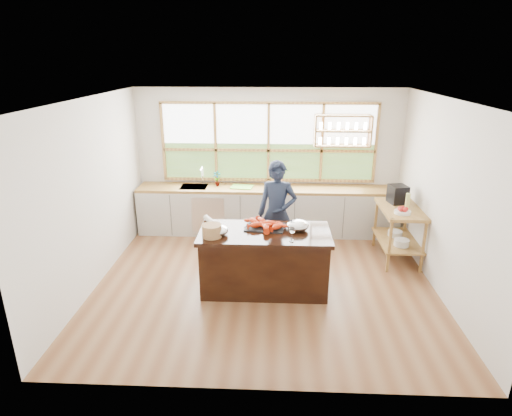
# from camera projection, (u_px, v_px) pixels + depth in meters

# --- Properties ---
(ground_plane) EXTENTS (5.00, 5.00, 0.00)m
(ground_plane) POSITION_uv_depth(u_px,v_px,m) (265.00, 281.00, 6.50)
(ground_plane) COLOR brown
(room_shell) EXTENTS (5.02, 4.52, 2.71)m
(room_shell) POSITION_uv_depth(u_px,v_px,m) (268.00, 161.00, 6.40)
(room_shell) COLOR beige
(room_shell) RESTS_ON ground_plane
(back_counter) EXTENTS (4.90, 0.63, 0.90)m
(back_counter) POSITION_uv_depth(u_px,v_px,m) (267.00, 210.00, 8.18)
(back_counter) COLOR beige
(back_counter) RESTS_ON ground_plane
(right_shelf_unit) EXTENTS (0.62, 1.10, 0.90)m
(right_shelf_unit) POSITION_uv_depth(u_px,v_px,m) (399.00, 225.00, 7.04)
(right_shelf_unit) COLOR #A37A3D
(right_shelf_unit) RESTS_ON ground_plane
(island) EXTENTS (1.85, 0.90, 0.90)m
(island) POSITION_uv_depth(u_px,v_px,m) (265.00, 260.00, 6.16)
(island) COLOR black
(island) RESTS_ON ground_plane
(cook) EXTENTS (0.67, 0.49, 1.71)m
(cook) POSITION_uv_depth(u_px,v_px,m) (277.00, 214.00, 6.82)
(cook) COLOR #182033
(cook) RESTS_ON ground_plane
(potted_plant) EXTENTS (0.18, 0.14, 0.29)m
(potted_plant) POSITION_uv_depth(u_px,v_px,m) (217.00, 179.00, 8.08)
(potted_plant) COLOR slate
(potted_plant) RESTS_ON back_counter
(cutting_board) EXTENTS (0.44, 0.35, 0.01)m
(cutting_board) POSITION_uv_depth(u_px,v_px,m) (242.00, 187.00, 8.05)
(cutting_board) COLOR #66B337
(cutting_board) RESTS_ON back_counter
(espresso_machine) EXTENTS (0.32, 0.34, 0.30)m
(espresso_machine) POSITION_uv_depth(u_px,v_px,m) (398.00, 194.00, 7.14)
(espresso_machine) COLOR black
(espresso_machine) RESTS_ON right_shelf_unit
(wine_bottle) EXTENTS (0.08, 0.08, 0.29)m
(wine_bottle) POSITION_uv_depth(u_px,v_px,m) (408.00, 202.00, 6.77)
(wine_bottle) COLOR #B8BF5F
(wine_bottle) RESTS_ON right_shelf_unit
(fruit_bowl) EXTENTS (0.25, 0.25, 0.11)m
(fruit_bowl) POSITION_uv_depth(u_px,v_px,m) (403.00, 211.00, 6.69)
(fruit_bowl) COLOR silver
(fruit_bowl) RESTS_ON right_shelf_unit
(slate_board) EXTENTS (0.59, 0.46, 0.02)m
(slate_board) POSITION_uv_depth(u_px,v_px,m) (265.00, 227.00, 6.15)
(slate_board) COLOR black
(slate_board) RESTS_ON island
(lobster_pile) EXTENTS (0.55, 0.48, 0.08)m
(lobster_pile) POSITION_uv_depth(u_px,v_px,m) (264.00, 224.00, 6.12)
(lobster_pile) COLOR #C94909
(lobster_pile) RESTS_ON slate_board
(mixing_bowl_left) EXTENTS (0.30, 0.30, 0.14)m
(mixing_bowl_left) POSITION_uv_depth(u_px,v_px,m) (218.00, 230.00, 5.90)
(mixing_bowl_left) COLOR silver
(mixing_bowl_left) RESTS_ON island
(mixing_bowl_right) EXTENTS (0.32, 0.32, 0.15)m
(mixing_bowl_right) POSITION_uv_depth(u_px,v_px,m) (298.00, 225.00, 6.05)
(mixing_bowl_right) COLOR silver
(mixing_bowl_right) RESTS_ON island
(wine_glass) EXTENTS (0.08, 0.08, 0.22)m
(wine_glass) POSITION_uv_depth(u_px,v_px,m) (292.00, 230.00, 5.64)
(wine_glass) COLOR silver
(wine_glass) RESTS_ON island
(wicker_basket) EXTENTS (0.27, 0.27, 0.17)m
(wicker_basket) POSITION_uv_depth(u_px,v_px,m) (212.00, 231.00, 5.82)
(wicker_basket) COLOR tan
(wicker_basket) RESTS_ON island
(parchment_roll) EXTENTS (0.22, 0.30, 0.08)m
(parchment_roll) POSITION_uv_depth(u_px,v_px,m) (210.00, 220.00, 6.32)
(parchment_roll) COLOR white
(parchment_roll) RESTS_ON island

